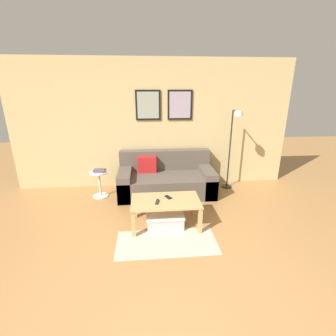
{
  "coord_description": "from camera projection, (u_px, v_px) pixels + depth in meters",
  "views": [
    {
      "loc": [
        -0.16,
        -1.47,
        2.03
      ],
      "look_at": [
        0.16,
        1.99,
        0.85
      ],
      "focal_mm": 26.0,
      "sensor_mm": 36.0,
      "label": 1
    }
  ],
  "objects": [
    {
      "name": "coffee_table",
      "position": [
        166.0,
        204.0,
        3.64
      ],
      "size": [
        1.02,
        0.61,
        0.41
      ],
      "color": "tan",
      "rests_on": "ground_plane"
    },
    {
      "name": "area_rug",
      "position": [
        167.0,
        242.0,
        3.32
      ],
      "size": [
        1.37,
        0.64,
        0.01
      ],
      "primitive_type": "cube",
      "color": "#C1B299",
      "rests_on": "ground_plane"
    },
    {
      "name": "storage_bin",
      "position": [
        165.0,
        220.0,
        3.68
      ],
      "size": [
        0.56,
        0.37,
        0.2
      ],
      "color": "#B2B2B7",
      "rests_on": "ground_plane"
    },
    {
      "name": "book_stack",
      "position": [
        99.0,
        171.0,
        4.55
      ],
      "size": [
        0.22,
        0.19,
        0.04
      ],
      "color": "#8C4C93",
      "rests_on": "side_table"
    },
    {
      "name": "wall_back",
      "position": [
        154.0,
        125.0,
        4.91
      ],
      "size": [
        5.6,
        0.09,
        2.55
      ],
      "color": "tan",
      "rests_on": "ground_plane"
    },
    {
      "name": "remote_control",
      "position": [
        157.0,
        202.0,
        3.55
      ],
      "size": [
        0.07,
        0.15,
        0.02
      ],
      "primitive_type": "cube",
      "rotation": [
        0.0,
        0.0,
        -0.19
      ],
      "color": "#232328",
      "rests_on": "coffee_table"
    },
    {
      "name": "couch",
      "position": [
        166.0,
        179.0,
        4.81
      ],
      "size": [
        1.83,
        0.91,
        0.79
      ],
      "color": "brown",
      "rests_on": "ground_plane"
    },
    {
      "name": "side_table",
      "position": [
        100.0,
        182.0,
        4.61
      ],
      "size": [
        0.34,
        0.34,
        0.5
      ],
      "color": "white",
      "rests_on": "ground_plane"
    },
    {
      "name": "cell_phone",
      "position": [
        168.0,
        197.0,
        3.71
      ],
      "size": [
        0.12,
        0.15,
        0.01
      ],
      "primitive_type": "cube",
      "rotation": [
        0.0,
        0.0,
        0.48
      ],
      "color": "black",
      "rests_on": "coffee_table"
    },
    {
      "name": "floor_lamp",
      "position": [
        233.0,
        142.0,
        4.7
      ],
      "size": [
        0.21,
        0.48,
        1.6
      ],
      "color": "black",
      "rests_on": "ground_plane"
    }
  ]
}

